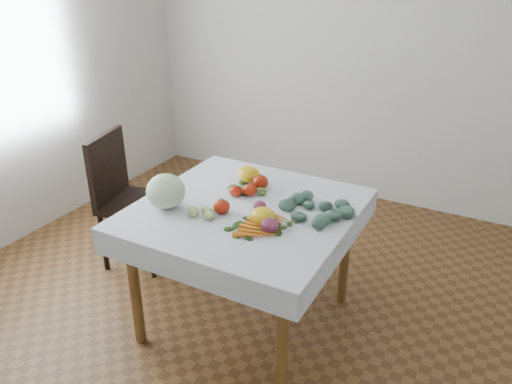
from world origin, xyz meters
TOP-DOWN VIEW (x-y plane):
  - ground at (0.00, 0.00)m, footprint 4.00×4.00m
  - back_wall at (0.00, 2.00)m, footprint 4.00×0.04m
  - table at (0.00, 0.00)m, footprint 1.00×1.00m
  - tablecloth at (0.00, 0.00)m, footprint 1.12×1.12m
  - chair at (-1.06, 0.20)m, footprint 0.50×0.50m
  - cabbage at (-0.37, -0.19)m, footprint 0.27×0.27m
  - tomato_a at (-0.11, 0.09)m, footprint 0.08×0.08m
  - tomato_b at (-0.04, 0.25)m, footprint 0.11×0.11m
  - tomato_c at (-0.05, 0.14)m, footprint 0.10×0.10m
  - tomato_d at (-0.08, -0.12)m, footprint 0.11×0.11m
  - heirloom_back at (-0.15, 0.30)m, footprint 0.17×0.17m
  - heirloom_front at (0.17, -0.12)m, footprint 0.13×0.13m
  - onion_a at (0.09, -0.00)m, footprint 0.09×0.09m
  - onion_b at (0.23, -0.17)m, footprint 0.12×0.12m
  - tomatillo_cluster at (-0.12, -0.19)m, footprint 0.10×0.12m
  - carrot_bunch at (0.20, -0.15)m, footprint 0.21×0.32m
  - kale_bunch at (0.37, 0.10)m, footprint 0.38×0.29m
  - basil_bunch at (0.15, -0.19)m, footprint 0.27×0.22m
  - dill_bunch at (-0.09, 0.19)m, footprint 0.21×0.17m

SIDE VIEW (x-z plane):
  - ground at x=0.00m, z-range 0.00..0.00m
  - chair at x=-1.06m, z-range 0.07..0.99m
  - table at x=0.00m, z-range 0.28..1.03m
  - tablecloth at x=0.00m, z-range 0.75..0.76m
  - basil_bunch at x=0.15m, z-range 0.76..0.77m
  - dill_bunch at x=-0.09m, z-range 0.76..0.78m
  - carrot_bunch at x=0.20m, z-range 0.76..0.79m
  - tomatillo_cluster at x=-0.12m, z-range 0.76..0.80m
  - kale_bunch at x=0.37m, z-range 0.76..0.80m
  - onion_a at x=0.09m, z-range 0.76..0.82m
  - tomato_a at x=-0.11m, z-range 0.76..0.82m
  - tomato_c at x=-0.05m, z-range 0.76..0.83m
  - onion_b at x=0.23m, z-range 0.76..0.83m
  - tomato_d at x=-0.08m, z-range 0.76..0.83m
  - tomato_b at x=-0.04m, z-range 0.76..0.84m
  - heirloom_front at x=0.17m, z-range 0.76..0.84m
  - heirloom_back at x=-0.15m, z-range 0.76..0.85m
  - cabbage at x=-0.37m, z-range 0.76..0.94m
  - back_wall at x=0.00m, z-range 0.00..2.70m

